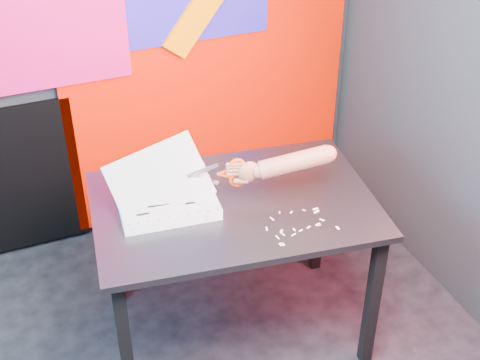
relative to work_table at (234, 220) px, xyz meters
name	(u,v)px	position (x,y,z in m)	size (l,w,h in m)	color
room	(171,154)	(-0.39, -0.48, 0.69)	(3.01, 3.01, 2.71)	black
backdrop	(99,77)	(-0.33, 0.99, 0.30)	(2.88, 0.05, 2.08)	red
work_table	(234,220)	(0.00, 0.00, 0.00)	(1.27, 0.94, 0.75)	black
printout_stack	(167,202)	(-0.27, 0.07, 0.12)	(0.45, 0.33, 0.30)	beige
scissors	(233,173)	(0.01, 0.02, 0.23)	(0.24, 0.08, 0.14)	silver
hand_forearm	(286,164)	(0.22, -0.04, 0.25)	(0.44, 0.16, 0.15)	#A0583D
paper_clippings	(299,226)	(0.18, -0.25, 0.09)	(0.27, 0.21, 0.00)	white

